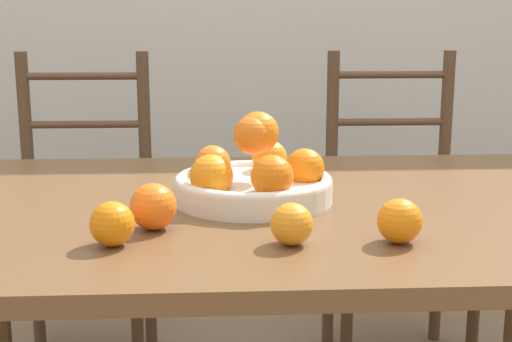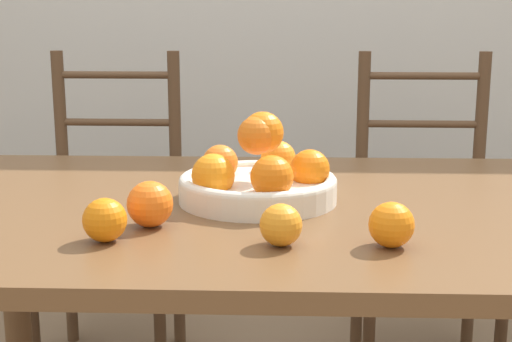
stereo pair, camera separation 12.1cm
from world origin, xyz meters
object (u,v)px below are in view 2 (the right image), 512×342
object	(u,v)px
chair_left	(111,222)
chair_right	(425,226)
orange_loose_0	(391,225)
orange_loose_2	(281,225)
fruit_bowl	(258,177)
orange_loose_3	(105,220)
orange_loose_1	(150,204)

from	to	relation	value
chair_left	chair_right	bearing A→B (deg)	0.52
orange_loose_0	orange_loose_2	bearing A→B (deg)	-179.78
orange_loose_2	chair_right	distance (m)	1.20
fruit_bowl	chair_left	size ratio (longest dim) A/B	0.31
orange_loose_3	fruit_bowl	bearing A→B (deg)	47.87
orange_loose_0	orange_loose_2	distance (m)	0.18
orange_loose_3	chair_left	bearing A→B (deg)	103.60
fruit_bowl	orange_loose_2	xyz separation A→B (m)	(0.05, -0.28, -0.02)
fruit_bowl	orange_loose_2	size ratio (longest dim) A/B	4.54
orange_loose_1	orange_loose_2	size ratio (longest dim) A/B	1.18
orange_loose_1	orange_loose_2	world-z (taller)	orange_loose_1
orange_loose_1	orange_loose_0	bearing A→B (deg)	-13.51
fruit_bowl	orange_loose_0	distance (m)	0.36
chair_left	orange_loose_3	bearing A→B (deg)	-75.88
orange_loose_3	orange_loose_0	bearing A→B (deg)	-1.29
fruit_bowl	orange_loose_2	bearing A→B (deg)	-80.48
orange_loose_1	orange_loose_2	distance (m)	0.25
chair_left	fruit_bowl	bearing A→B (deg)	-57.21
orange_loose_2	chair_left	bearing A→B (deg)	117.03
orange_loose_2	orange_loose_0	bearing A→B (deg)	0.22
orange_loose_1	chair_right	world-z (taller)	chair_right
orange_loose_1	orange_loose_2	xyz separation A→B (m)	(0.23, -0.10, -0.01)
orange_loose_0	orange_loose_3	size ratio (longest dim) A/B	1.01
orange_loose_3	orange_loose_2	bearing A→B (deg)	-2.22
orange_loose_1	chair_left	bearing A→B (deg)	107.97
chair_left	chair_right	world-z (taller)	same
orange_loose_1	orange_loose_3	size ratio (longest dim) A/B	1.12
orange_loose_1	orange_loose_3	xyz separation A→B (m)	(-0.06, -0.09, -0.00)
fruit_bowl	orange_loose_0	world-z (taller)	fruit_bowl
fruit_bowl	orange_loose_3	distance (m)	0.36
chair_right	orange_loose_1	bearing A→B (deg)	-124.72
fruit_bowl	chair_right	size ratio (longest dim) A/B	0.31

